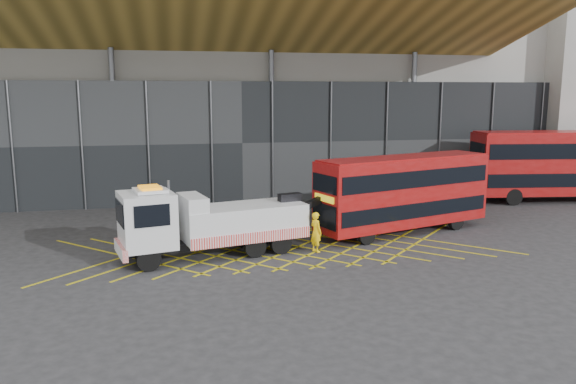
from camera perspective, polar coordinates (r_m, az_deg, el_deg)
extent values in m
plane|color=#262729|center=(26.48, -5.72, -5.91)|extent=(120.00, 120.00, 0.00)
cube|color=gold|center=(26.43, -16.18, -6.29)|extent=(7.16, 7.16, 0.01)
cube|color=gold|center=(26.43, -16.18, -6.29)|extent=(7.16, 7.16, 0.01)
cube|color=gold|center=(26.35, -12.69, -6.18)|extent=(7.16, 7.16, 0.01)
cube|color=gold|center=(26.35, -12.69, -6.18)|extent=(7.16, 7.16, 0.01)
cube|color=gold|center=(26.37, -9.20, -6.05)|extent=(7.16, 7.16, 0.01)
cube|color=gold|center=(26.37, -9.20, -6.05)|extent=(7.16, 7.16, 0.01)
cube|color=gold|center=(26.48, -5.72, -5.90)|extent=(7.16, 7.16, 0.01)
cube|color=gold|center=(26.48, -5.72, -5.90)|extent=(7.16, 7.16, 0.01)
cube|color=gold|center=(26.69, -2.29, -5.73)|extent=(7.16, 7.16, 0.01)
cube|color=gold|center=(26.69, -2.29, -5.73)|extent=(7.16, 7.16, 0.01)
cube|color=gold|center=(26.99, 1.08, -5.54)|extent=(7.16, 7.16, 0.01)
cube|color=gold|center=(26.99, 1.08, -5.54)|extent=(7.16, 7.16, 0.01)
cube|color=gold|center=(27.38, 4.36, -5.34)|extent=(7.16, 7.16, 0.01)
cube|color=gold|center=(27.38, 4.36, -5.34)|extent=(7.16, 7.16, 0.01)
cube|color=gold|center=(27.86, 7.53, -5.13)|extent=(7.16, 7.16, 0.01)
cube|color=gold|center=(27.86, 7.53, -5.13)|extent=(7.16, 7.16, 0.01)
cube|color=gold|center=(28.42, 10.59, -4.91)|extent=(7.16, 7.16, 0.01)
cube|color=gold|center=(28.42, 10.59, -4.91)|extent=(7.16, 7.16, 0.01)
cube|color=gold|center=(29.06, 13.51, -4.69)|extent=(7.16, 7.16, 0.01)
cube|color=gold|center=(29.06, 13.51, -4.69)|extent=(7.16, 7.16, 0.01)
cube|color=gray|center=(44.61, -6.05, 12.23)|extent=(55.00, 14.00, 18.00)
cube|color=black|center=(37.46, -4.74, 5.03)|extent=(55.00, 0.80, 8.00)
cube|color=olive|center=(33.70, -7.64, 17.19)|extent=(40.00, 11.93, 4.07)
cylinder|color=#595B60|center=(37.05, -17.16, 6.11)|extent=(0.36, 0.36, 10.00)
cylinder|color=#595B60|center=(37.49, -1.67, 6.59)|extent=(0.36, 0.36, 10.00)
cylinder|color=#595B60|center=(40.48, 12.49, 6.62)|extent=(0.36, 0.36, 10.00)
cube|color=black|center=(25.56, -7.20, -5.05)|extent=(8.58, 2.83, 0.32)
cube|color=white|center=(24.52, -14.13, -2.77)|extent=(2.63, 2.69, 2.35)
cube|color=black|center=(24.27, -16.73, -2.05)|extent=(0.49, 1.95, 1.00)
cube|color=red|center=(24.63, -16.61, -5.66)|extent=(0.75, 2.34, 0.50)
cube|color=orange|center=(24.30, -13.85, 0.45)|extent=(1.04, 1.24, 0.11)
cube|color=white|center=(25.75, -4.56, -2.92)|extent=(5.98, 3.47, 1.45)
cube|color=red|center=(24.83, -3.60, -4.69)|extent=(5.48, 1.32, 0.50)
cube|color=white|center=(24.84, -9.68, -1.06)|extent=(1.37, 2.32, 0.63)
cube|color=black|center=(26.47, 0.19, -0.63)|extent=(1.16, 0.69, 0.45)
cube|color=black|center=(26.95, 1.93, -1.43)|extent=(2.00, 0.76, 0.98)
cylinder|color=black|center=(23.95, -13.97, -6.66)|extent=(1.04, 0.53, 1.00)
cylinder|color=black|center=(25.75, -14.80, -5.52)|extent=(1.04, 0.53, 1.00)
cylinder|color=black|center=(25.68, -0.74, -5.22)|extent=(1.04, 0.53, 1.00)
cylinder|color=black|center=(27.36, -2.38, -4.27)|extent=(1.04, 0.53, 1.00)
cylinder|color=#595B60|center=(25.52, -11.98, -1.05)|extent=(0.13, 0.13, 1.99)
cube|color=maroon|center=(29.84, 11.67, 0.09)|extent=(10.08, 5.18, 3.47)
cube|color=black|center=(29.99, 11.62, -1.45)|extent=(9.72, 5.12, 0.76)
cube|color=black|center=(29.72, 11.73, 1.60)|extent=(9.72, 5.12, 0.85)
cube|color=black|center=(27.03, 3.70, -2.42)|extent=(0.67, 1.93, 1.16)
cube|color=black|center=(26.73, 3.73, 0.86)|extent=(0.67, 1.93, 0.85)
cube|color=yellow|center=(26.85, 3.70, -0.65)|extent=(0.55, 1.54, 0.31)
cube|color=maroon|center=(29.59, 11.79, 3.45)|extent=(9.83, 4.95, 0.11)
cylinder|color=black|center=(27.50, 7.98, -4.35)|extent=(0.97, 0.54, 0.93)
cylinder|color=black|center=(29.04, 5.59, -3.53)|extent=(0.97, 0.54, 0.93)
cylinder|color=black|center=(31.44, 16.69, -2.86)|extent=(0.97, 0.54, 0.93)
cylinder|color=black|center=(32.80, 14.19, -2.22)|extent=(0.97, 0.54, 0.93)
cube|color=maroon|center=(41.96, 25.93, 2.65)|extent=(11.83, 4.21, 4.08)
cube|color=black|center=(42.08, 25.83, 1.35)|extent=(11.38, 4.21, 0.89)
cube|color=black|center=(41.87, 26.03, 3.92)|extent=(11.38, 4.21, 1.00)
cube|color=black|center=(39.49, 18.52, 1.41)|extent=(0.38, 2.35, 1.37)
cube|color=black|center=(39.27, 18.67, 4.07)|extent=(0.38, 2.35, 1.00)
cube|color=yellow|center=(39.36, 18.59, 2.85)|extent=(0.31, 1.87, 0.37)
cube|color=maroon|center=(41.78, 26.15, 5.46)|extent=(11.57, 3.96, 0.13)
cylinder|color=black|center=(39.48, 21.94, -0.47)|extent=(1.13, 0.46, 1.09)
cylinder|color=black|center=(41.59, 20.51, 0.12)|extent=(1.13, 0.46, 1.09)
imported|color=yellow|center=(25.94, 2.86, -4.07)|extent=(0.68, 0.81, 1.87)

